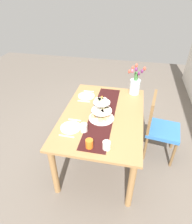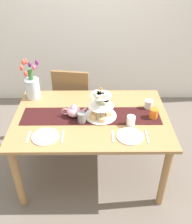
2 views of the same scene
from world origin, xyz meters
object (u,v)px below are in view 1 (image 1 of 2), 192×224
(cream_jug, at_px, (107,145))
(knife_left, at_px, (84,101))
(fork_right, at_px, (75,120))
(mug_white_text, at_px, (84,128))
(mug_grey, at_px, (97,106))
(tiered_cake_stand, at_px, (102,111))
(chair_left, at_px, (159,125))
(fork_left, at_px, (89,91))
(teapot, at_px, (105,103))
(dinner_plate_left, at_px, (86,96))
(mug_orange, at_px, (89,144))
(tulip_vase, at_px, (135,84))
(dinner_plate_right, at_px, (71,127))
(knife_right, at_px, (67,136))
(dining_table, at_px, (103,121))

(cream_jug, relative_size, knife_left, 0.50)
(fork_right, bearing_deg, mug_white_text, 43.39)
(mug_grey, bearing_deg, tiered_cake_stand, 29.01)
(chair_left, xyz_separation_m, mug_white_text, (0.58, -0.86, 0.28))
(tiered_cake_stand, distance_m, fork_left, 0.69)
(teapot, distance_m, dinner_plate_left, 0.38)
(cream_jug, distance_m, mug_grey, 0.69)
(fork_right, height_order, mug_orange, mug_orange)
(cream_jug, xyz_separation_m, mug_orange, (0.02, -0.17, 0.01))
(fork_right, xyz_separation_m, mug_orange, (0.40, 0.27, 0.04))
(chair_left, xyz_separation_m, mug_orange, (0.81, -0.75, 0.28))
(tiered_cake_stand, xyz_separation_m, tulip_vase, (-0.69, 0.35, 0.04))
(dinner_plate_left, bearing_deg, tiered_cake_stand, 32.86)
(dinner_plate_left, xyz_separation_m, fork_left, (-0.14, 0.00, -0.00))
(dinner_plate_right, bearing_deg, knife_right, 0.00)
(knife_left, bearing_deg, teapot, 76.01)
(dinner_plate_left, bearing_deg, fork_left, 180.00)
(dining_table, distance_m, knife_right, 0.58)
(dinner_plate_right, xyz_separation_m, mug_white_text, (0.02, 0.16, 0.04))
(teapot, distance_m, knife_left, 0.32)
(chair_left, bearing_deg, tiered_cake_stand, -66.32)
(dinner_plate_right, bearing_deg, dinner_plate_left, 180.00)
(cream_jug, distance_m, fork_right, 0.58)
(knife_right, bearing_deg, tiered_cake_stand, 141.90)
(dinner_plate_right, xyz_separation_m, mug_grey, (-0.41, 0.21, 0.05))
(cream_jug, distance_m, fork_left, 1.18)
(dinner_plate_left, height_order, mug_orange, mug_orange)
(fork_left, distance_m, knife_right, 1.00)
(cream_jug, distance_m, mug_white_text, 0.35)
(dining_table, height_order, fork_right, fork_right)
(tulip_vase, distance_m, mug_grey, 0.69)
(teapot, xyz_separation_m, knife_left, (-0.08, -0.30, -0.06))
(fork_right, height_order, mug_grey, mug_grey)
(tulip_vase, height_order, mug_grey, tulip_vase)
(tulip_vase, distance_m, mug_orange, 1.25)
(dinner_plate_right, distance_m, fork_right, 0.15)
(fork_right, bearing_deg, knife_right, 0.00)
(chair_left, height_order, dinner_plate_right, chair_left)
(cream_jug, bearing_deg, fork_right, -130.69)
(knife_left, distance_m, mug_white_text, 0.62)
(cream_jug, height_order, dinner_plate_right, cream_jug)
(knife_left, distance_m, mug_orange, 0.87)
(chair_left, xyz_separation_m, knife_right, (0.70, -1.02, 0.23))
(knife_left, bearing_deg, mug_white_text, 15.08)
(dining_table, xyz_separation_m, tiered_cake_stand, (0.09, 0.00, 0.21))
(fork_right, bearing_deg, dining_table, 121.64)
(tulip_vase, relative_size, dinner_plate_left, 1.86)
(dining_table, relative_size, cream_jug, 17.11)
(tulip_vase, relative_size, fork_right, 2.85)
(teapot, distance_m, fork_left, 0.48)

